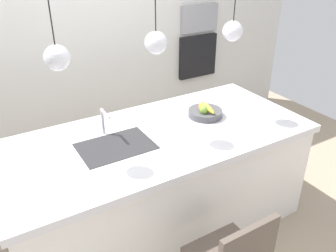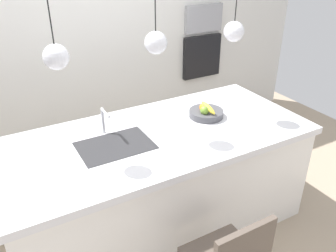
{
  "view_description": "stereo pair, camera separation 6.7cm",
  "coord_description": "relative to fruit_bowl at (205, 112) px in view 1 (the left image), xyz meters",
  "views": [
    {
      "loc": [
        -1.21,
        -2.18,
        2.35
      ],
      "look_at": [
        0.1,
        0.0,
        1.01
      ],
      "focal_mm": 37.69,
      "sensor_mm": 36.0,
      "label": 1
    },
    {
      "loc": [
        -1.15,
        -2.22,
        2.35
      ],
      "look_at": [
        0.1,
        0.0,
        1.01
      ],
      "focal_mm": 37.69,
      "sensor_mm": 36.0,
      "label": 2
    }
  ],
  "objects": [
    {
      "name": "back_wall",
      "position": [
        -0.53,
        1.58,
        0.3
      ],
      "size": [
        6.0,
        0.1,
        2.6
      ],
      "primitive_type": "cube",
      "color": "silver",
      "rests_on": "ground"
    },
    {
      "name": "oven",
      "position": [
        0.98,
        1.51,
        -0.03
      ],
      "size": [
        0.56,
        0.08,
        0.56
      ],
      "primitive_type": "cube",
      "color": "black",
      "rests_on": "back_wall"
    },
    {
      "name": "kitchen_island",
      "position": [
        -0.53,
        -0.07,
        -0.52
      ],
      "size": [
        2.55,
        1.15,
        0.96
      ],
      "color": "white",
      "rests_on": "ground"
    },
    {
      "name": "sink_basin",
      "position": [
        -0.89,
        -0.07,
        -0.05
      ],
      "size": [
        0.56,
        0.4,
        0.02
      ],
      "primitive_type": "cube",
      "color": "#2D2D30",
      "rests_on": "kitchen_island"
    },
    {
      "name": "fruit_bowl",
      "position": [
        0.0,
        0.0,
        0.0
      ],
      "size": [
        0.3,
        0.3,
        0.16
      ],
      "color": "#4C4C51",
      "rests_on": "kitchen_island"
    },
    {
      "name": "pendant_light_right",
      "position": [
        0.18,
        -0.07,
        0.71
      ],
      "size": [
        0.17,
        0.17,
        0.77
      ],
      "color": "silver"
    },
    {
      "name": "floor",
      "position": [
        -0.53,
        -0.07,
        -1.0
      ],
      "size": [
        6.6,
        6.6,
        0.0
      ],
      "primitive_type": "plane",
      "color": "tan",
      "rests_on": "ground"
    },
    {
      "name": "pendant_light_center",
      "position": [
        -0.53,
        -0.07,
        0.71
      ],
      "size": [
        0.17,
        0.17,
        0.77
      ],
      "color": "silver"
    },
    {
      "name": "microwave",
      "position": [
        0.98,
        1.51,
        0.47
      ],
      "size": [
        0.54,
        0.08,
        0.34
      ],
      "primitive_type": "cube",
      "color": "#9E9EA3",
      "rests_on": "back_wall"
    },
    {
      "name": "pendant_light_left",
      "position": [
        -1.23,
        -0.07,
        0.71
      ],
      "size": [
        0.17,
        0.17,
        0.77
      ],
      "color": "silver"
    },
    {
      "name": "faucet",
      "position": [
        -0.89,
        0.14,
        0.1
      ],
      "size": [
        0.02,
        0.17,
        0.22
      ],
      "color": "silver",
      "rests_on": "kitchen_island"
    }
  ]
}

